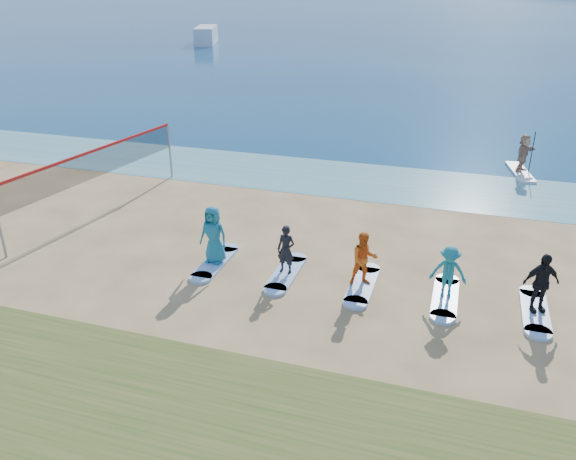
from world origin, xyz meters
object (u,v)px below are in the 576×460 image
(student_0, at_px, (214,235))
(student_4, at_px, (541,283))
(surfboard_4, at_px, (535,311))
(student_3, at_px, (448,272))
(student_1, at_px, (286,250))
(paddleboard, at_px, (520,172))
(boat_offshore_a, at_px, (207,43))
(volleyball_net, at_px, (96,164))
(paddleboarder, at_px, (523,153))
(surfboard_0, at_px, (215,262))
(surfboard_1, at_px, (286,273))
(surfboard_2, at_px, (362,285))
(surfboard_3, at_px, (445,298))
(student_2, at_px, (364,259))

(student_0, relative_size, student_4, 1.10)
(surfboard_4, bearing_deg, student_3, -180.00)
(student_0, bearing_deg, student_4, 5.06)
(student_3, bearing_deg, student_1, 179.76)
(paddleboard, bearing_deg, boat_offshore_a, 118.32)
(student_3, bearing_deg, surfboard_4, -0.24)
(paddleboard, bearing_deg, volleyball_net, -158.95)
(boat_offshore_a, xyz_separation_m, student_3, (35.56, -59.74, 0.87))
(volleyball_net, relative_size, paddleboarder, 5.25)
(student_1, height_order, student_4, student_4)
(surfboard_0, relative_size, student_1, 1.44)
(paddleboarder, distance_m, surfboard_1, 14.67)
(surfboard_4, bearing_deg, surfboard_2, 180.00)
(surfboard_0, distance_m, student_3, 7.17)
(surfboard_2, xyz_separation_m, surfboard_4, (4.75, 0.00, 0.00))
(paddleboard, distance_m, surfboard_0, 15.97)
(volleyball_net, height_order, surfboard_4, volleyball_net)
(surfboard_1, height_order, surfboard_3, same)
(volleyball_net, height_order, paddleboarder, volleyball_net)
(surfboard_0, xyz_separation_m, student_1, (2.37, -0.00, 0.81))
(boat_offshore_a, height_order, surfboard_0, boat_offshore_a)
(surfboard_1, bearing_deg, surfboard_0, 180.00)
(surfboard_0, height_order, student_1, student_1)
(student_4, bearing_deg, student_0, 157.71)
(student_0, bearing_deg, surfboard_0, 95.06)
(surfboard_1, relative_size, student_2, 1.35)
(surfboard_3, bearing_deg, surfboard_4, 0.00)
(surfboard_4, bearing_deg, student_4, -90.00)
(student_1, bearing_deg, student_0, -173.46)
(paddleboard, height_order, surfboard_2, paddleboard)
(surfboard_1, bearing_deg, paddleboard, 59.60)
(volleyball_net, distance_m, surfboard_0, 6.94)
(boat_offshore_a, height_order, student_4, student_4)
(surfboard_1, relative_size, surfboard_4, 1.00)
(boat_offshore_a, height_order, surfboard_3, boat_offshore_a)
(surfboard_2, height_order, surfboard_3, same)
(surfboard_0, bearing_deg, paddleboard, 52.23)
(student_2, xyz_separation_m, surfboard_3, (2.37, 0.00, -0.86))
(volleyball_net, xyz_separation_m, student_0, (6.08, -2.80, -0.89))
(boat_offshore_a, distance_m, student_1, 67.22)
(student_0, height_order, student_1, student_0)
(paddleboarder, bearing_deg, student_1, 174.40)
(surfboard_2, bearing_deg, student_1, -180.00)
(student_0, height_order, surfboard_4, student_0)
(surfboard_3, bearing_deg, volleyball_net, 168.02)
(paddleboard, distance_m, student_4, 12.66)
(volleyball_net, bearing_deg, student_4, -10.19)
(boat_offshore_a, height_order, student_2, student_2)
(paddleboarder, height_order, surfboard_3, paddleboarder)
(volleyball_net, relative_size, student_4, 5.32)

